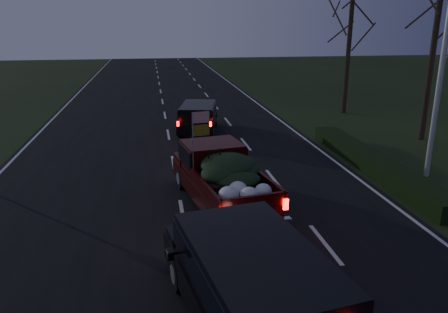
{
  "coord_description": "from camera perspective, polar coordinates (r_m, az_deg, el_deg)",
  "views": [
    {
      "loc": [
        -0.76,
        -12.29,
        5.67
      ],
      "look_at": [
        1.56,
        1.61,
        1.3
      ],
      "focal_mm": 35.0,
      "sensor_mm": 36.0,
      "label": 1
    }
  ],
  "objects": [
    {
      "name": "bare_tree_far",
      "position": [
        29.01,
        16.16,
        15.71
      ],
      "size": [
        3.6,
        3.6,
        7.0
      ],
      "color": "black",
      "rests_on": "ground"
    },
    {
      "name": "road_asphalt",
      "position": [
        13.55,
        -5.44,
        -7.53
      ],
      "size": [
        14.0,
        120.0,
        0.02
      ],
      "primitive_type": "cube",
      "color": "black",
      "rests_on": "ground"
    },
    {
      "name": "bare_tree_mid",
      "position": [
        23.42,
        26.29,
        17.21
      ],
      "size": [
        3.6,
        3.6,
        8.5
      ],
      "color": "black",
      "rests_on": "ground"
    },
    {
      "name": "light_pole",
      "position": [
        17.59,
        27.18,
        14.8
      ],
      "size": [
        0.5,
        0.9,
        9.16
      ],
      "color": "silver",
      "rests_on": "ground"
    },
    {
      "name": "pickup_truck",
      "position": [
        13.92,
        -0.37,
        -2.25
      ],
      "size": [
        2.84,
        5.48,
        2.74
      ],
      "rotation": [
        0.0,
        0.0,
        0.17
      ],
      "color": "#320706",
      "rests_on": "ground"
    },
    {
      "name": "rear_suv",
      "position": [
        8.3,
        3.8,
        -15.91
      ],
      "size": [
        3.03,
        5.52,
        1.5
      ],
      "rotation": [
        0.0,
        0.0,
        0.17
      ],
      "color": "black",
      "rests_on": "ground"
    },
    {
      "name": "hedge_row",
      "position": [
        18.33,
        18.88,
        -0.77
      ],
      "size": [
        1.0,
        10.0,
        0.6
      ],
      "primitive_type": "cube",
      "color": "black",
      "rests_on": "ground"
    },
    {
      "name": "lead_suv",
      "position": [
        23.31,
        -3.38,
        5.45
      ],
      "size": [
        2.61,
        4.54,
        1.23
      ],
      "rotation": [
        0.0,
        0.0,
        -0.21
      ],
      "color": "black",
      "rests_on": "ground"
    },
    {
      "name": "ground",
      "position": [
        13.56,
        -5.43,
        -7.57
      ],
      "size": [
        120.0,
        120.0,
        0.0
      ],
      "primitive_type": "plane",
      "color": "black",
      "rests_on": "ground"
    }
  ]
}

